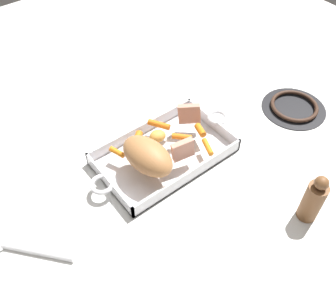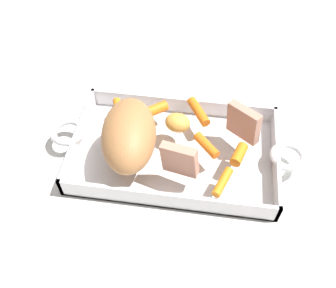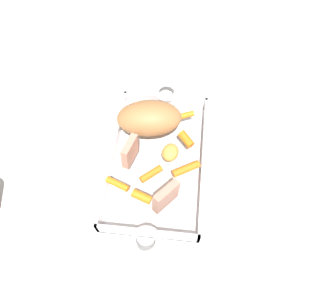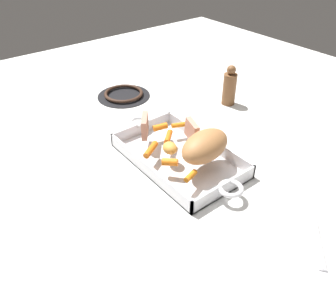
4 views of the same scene
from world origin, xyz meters
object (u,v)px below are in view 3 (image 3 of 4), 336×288
Objects in this scene: roasting_dish at (158,161)px; baby_carrot_northwest at (186,169)px; roast_slice_thin at (166,197)px; baby_carrot_center_right at (117,184)px; baby_carrot_southeast at (186,139)px; baby_carrot_short at (142,197)px; baby_carrot_long at (185,115)px; pork_roast at (149,118)px; potato_halved at (171,151)px; baby_carrot_southwest at (151,174)px; serving_spoon at (167,41)px; roast_slice_thick at (130,151)px.

baby_carrot_northwest is at bearing -116.26° from roasting_dish.
roast_slice_thin reaches higher than roasting_dish.
roast_slice_thin reaches higher than baby_carrot_center_right.
baby_carrot_short is at bearing 151.42° from baby_carrot_southeast.
baby_carrot_northwest reaches higher than baby_carrot_long.
baby_carrot_southeast is (-0.03, -0.09, -0.03)m from pork_roast.
baby_carrot_northwest is 1.20× the size of baby_carrot_center_right.
baby_carrot_short is at bearing 86.51° from roast_slice_thin.
pork_roast is 2.38× the size of baby_carrot_northwest.
baby_carrot_long is (0.15, 0.01, -0.00)m from baby_carrot_northwest.
potato_halved is at bearing -140.98° from pork_roast.
baby_carrot_center_right is at bearing 114.08° from baby_carrot_southwest.
baby_carrot_short reaches higher than baby_carrot_long.
pork_roast is 0.14m from baby_carrot_southwest.
roast_slice_thin is 0.57m from serving_spoon.
roasting_dish is 0.13m from baby_carrot_center_right.
pork_roast reaches higher than baby_carrot_short.
roasting_dish is 0.06m from potato_halved.
baby_carrot_center_right is 0.20m from baby_carrot_southeast.
roasting_dish is 2.42× the size of serving_spoon.
pork_roast is at bearing 17.62° from roast_slice_thin.
baby_carrot_southwest is at bearing 144.00° from baby_carrot_southeast.
baby_carrot_southwest is (-0.04, -0.05, -0.02)m from roast_slice_thick.
baby_carrot_southeast is (0.08, 0.01, 0.00)m from baby_carrot_northwest.
baby_carrot_southwest is 0.07m from potato_halved.
baby_carrot_northwest is (-0.11, -0.10, -0.03)m from pork_roast.
baby_carrot_southeast is 0.22× the size of serving_spoon.
roast_slice_thin is 0.14m from roast_slice_thick.
roast_slice_thin reaches higher than baby_carrot_long.
potato_halved is at bearing -83.44° from roasting_dish.
roasting_dish is 0.09m from baby_carrot_southeast.
baby_carrot_long is at bearing -5.87° from roast_slice_thin.
baby_carrot_short is 0.80× the size of baby_carrot_center_right.
serving_spoon is (0.53, -0.06, -0.04)m from baby_carrot_center_right.
roast_slice_thin is 0.06m from baby_carrot_short.
baby_carrot_northwest reaches higher than serving_spoon.
potato_halved is at bearing 139.75° from baby_carrot_southeast.
roast_slice_thick is (0.10, 0.10, -0.00)m from roast_slice_thin.
pork_roast reaches higher than baby_carrot_long.
potato_halved is (0.09, -0.11, 0.01)m from baby_carrot_center_right.
pork_roast is 3.55× the size of baby_carrot_short.
baby_carrot_southwest is 0.50m from serving_spoon.
baby_carrot_long and baby_carrot_southwest have the same top height.
baby_carrot_southeast is at bearing -117.79° from serving_spoon.
roast_slice_thin is at bearing 168.79° from baby_carrot_southeast.
baby_carrot_short is 0.95× the size of potato_halved.
baby_carrot_long is 0.19m from baby_carrot_southwest.
baby_carrot_long is 0.25m from baby_carrot_short.
pork_roast is at bearing 2.21° from baby_carrot_short.
roast_slice_thin is at bearing -162.38° from pork_roast.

